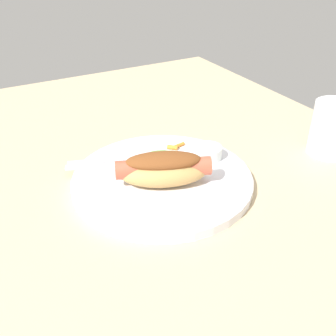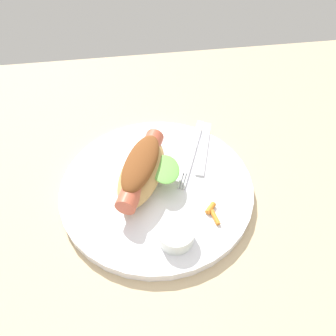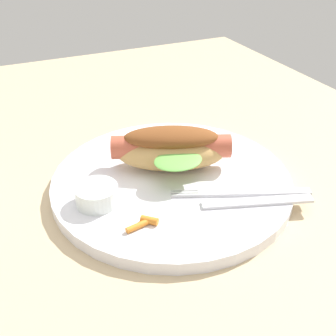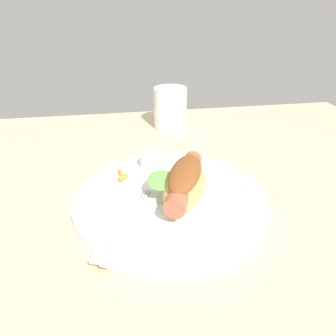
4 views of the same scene
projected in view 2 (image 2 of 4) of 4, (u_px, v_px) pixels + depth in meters
ground_plane at (167, 201)px, 52.27cm from camera, size 120.00×90.00×1.80cm
plate at (157, 187)px, 51.95cm from camera, size 30.42×30.42×1.60cm
hot_dog at (142, 169)px, 49.63cm from camera, size 11.95×15.42×5.62cm
sauce_ramekin at (178, 235)px, 43.99cm from camera, size 4.96×4.96×2.25cm
fork at (192, 151)px, 56.06cm from camera, size 7.64×15.88×0.40cm
knife at (204, 148)px, 56.59cm from camera, size 5.52×12.89×0.36cm
carrot_garnish at (212, 212)px, 47.39cm from camera, size 1.91×3.85×0.83cm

